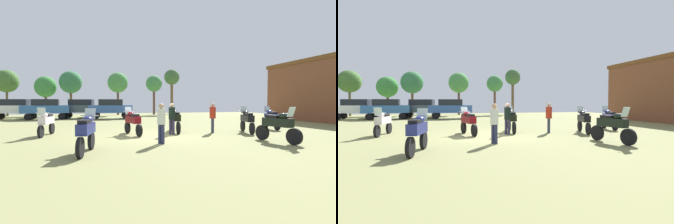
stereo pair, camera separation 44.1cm
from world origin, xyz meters
The scene contains 21 objects.
ground_plane centered at (0.00, 0.00, 0.01)m, with size 44.00×52.00×0.02m.
motorcycle_2 centered at (4.78, -3.57, 0.76)m, with size 0.75×2.19×1.51m.
motorcycle_3 centered at (-2.90, -3.71, 0.75)m, with size 0.70×2.12×1.49m.
motorcycle_4 centered at (-5.02, 1.36, 0.73)m, with size 0.67×2.14×1.44m.
motorcycle_5 centered at (1.72, 1.12, 0.76)m, with size 0.62×2.30×1.49m.
motorcycle_6 centered at (8.06, 1.00, 0.73)m, with size 0.70×2.06×1.45m.
motorcycle_7 centered at (5.53, -0.20, 0.74)m, with size 0.80×2.17×1.46m.
motorcycle_9 centered at (-0.77, 0.59, 0.73)m, with size 0.78×2.11×1.45m.
car_1 centered at (-10.37, 15.42, 1.19)m, with size 4.36×1.96×2.00m.
car_2 centered at (-7.42, 14.45, 1.19)m, with size 4.39×2.03×2.00m.
car_3 centered at (-4.15, 15.41, 1.19)m, with size 4.54×2.49×2.00m.
car_4 centered at (-1.24, 13.83, 1.19)m, with size 4.34×1.91×2.00m.
person_1 centered at (3.63, 0.25, 0.98)m, with size 0.43×0.43×1.66m.
person_2 centered at (1.24, 0.18, 0.98)m, with size 0.48×0.48×1.65m.
person_3 centered at (-0.04, -2.58, 0.97)m, with size 0.47×0.47×1.64m.
tree_1 centered at (-8.78, 21.93, 3.62)m, with size 2.63×2.63×4.95m.
tree_3 centered at (0.11, 21.42, 4.29)m, with size 2.69×2.69×5.66m.
tree_4 centered at (4.96, 21.09, 4.20)m, with size 2.23×2.23×5.37m.
tree_5 centered at (-13.00, 21.73, 4.21)m, with size 2.70×2.70×5.58m.
tree_6 centered at (7.89, 22.29, 5.18)m, with size 2.23×2.23×6.46m.
tree_7 centered at (-5.78, 21.52, 4.22)m, with size 2.82×2.82×5.65m.
Camera 1 is at (-2.53, -12.33, 1.72)m, focal length 26.56 mm.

